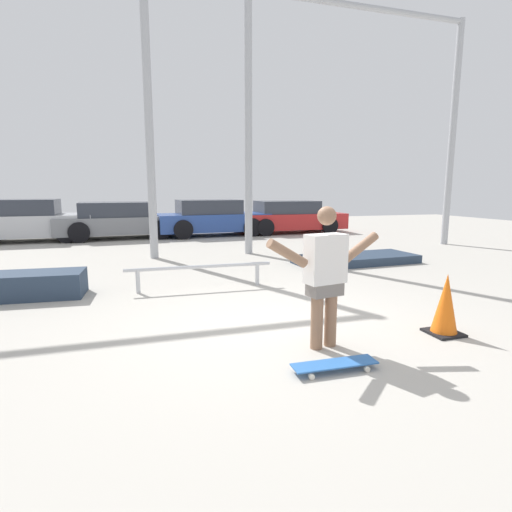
{
  "coord_description": "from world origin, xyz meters",
  "views": [
    {
      "loc": [
        -1.65,
        -4.48,
        1.7
      ],
      "look_at": [
        0.1,
        1.28,
        0.69
      ],
      "focal_mm": 28.0,
      "sensor_mm": 36.0,
      "label": 1
    }
  ],
  "objects_px": {
    "grind_box": "(7,286)",
    "parked_car_silver": "(26,221)",
    "parked_car_grey": "(119,220)",
    "parked_car_red": "(289,217)",
    "traffic_cone": "(446,305)",
    "grind_rail": "(200,270)",
    "skateboarder": "(325,272)",
    "parked_car_blue": "(212,218)",
    "skateboard": "(335,364)",
    "manual_pad": "(356,259)"
  },
  "relations": [
    {
      "from": "manual_pad",
      "to": "parked_car_red",
      "type": "xyz_separation_m",
      "value": [
        0.95,
        6.6,
        0.51
      ]
    },
    {
      "from": "skateboarder",
      "to": "parked_car_grey",
      "type": "xyz_separation_m",
      "value": [
        -2.43,
        10.96,
        -0.21
      ]
    },
    {
      "from": "skateboard",
      "to": "parked_car_grey",
      "type": "xyz_separation_m",
      "value": [
        -2.27,
        11.52,
        0.55
      ]
    },
    {
      "from": "traffic_cone",
      "to": "skateboard",
      "type": "bearing_deg",
      "value": -163.74
    },
    {
      "from": "skateboard",
      "to": "parked_car_grey",
      "type": "distance_m",
      "value": 11.76
    },
    {
      "from": "parked_car_silver",
      "to": "grind_box",
      "type": "bearing_deg",
      "value": -80.89
    },
    {
      "from": "skateboarder",
      "to": "parked_car_grey",
      "type": "height_order",
      "value": "skateboarder"
    },
    {
      "from": "grind_box",
      "to": "parked_car_blue",
      "type": "xyz_separation_m",
      "value": [
        4.68,
        7.66,
        0.44
      ]
    },
    {
      "from": "skateboard",
      "to": "parked_car_blue",
      "type": "distance_m",
      "value": 11.46
    },
    {
      "from": "skateboarder",
      "to": "manual_pad",
      "type": "distance_m",
      "value": 5.27
    },
    {
      "from": "grind_rail",
      "to": "traffic_cone",
      "type": "bearing_deg",
      "value": -50.97
    },
    {
      "from": "grind_box",
      "to": "parked_car_silver",
      "type": "bearing_deg",
      "value": 100.52
    },
    {
      "from": "grind_rail",
      "to": "parked_car_grey",
      "type": "relative_size",
      "value": 0.58
    },
    {
      "from": "skateboarder",
      "to": "manual_pad",
      "type": "height_order",
      "value": "skateboarder"
    },
    {
      "from": "grind_rail",
      "to": "parked_car_red",
      "type": "xyz_separation_m",
      "value": [
        4.79,
        7.97,
        0.28
      ]
    },
    {
      "from": "grind_rail",
      "to": "parked_car_blue",
      "type": "relative_size",
      "value": 0.61
    },
    {
      "from": "parked_car_silver",
      "to": "parked_car_blue",
      "type": "bearing_deg",
      "value": -1.81
    },
    {
      "from": "skateboarder",
      "to": "grind_rail",
      "type": "height_order",
      "value": "skateboarder"
    },
    {
      "from": "skateboard",
      "to": "manual_pad",
      "type": "bearing_deg",
      "value": 58.48
    },
    {
      "from": "parked_car_grey",
      "to": "parked_car_red",
      "type": "height_order",
      "value": "parked_car_grey"
    },
    {
      "from": "parked_car_red",
      "to": "traffic_cone",
      "type": "relative_size",
      "value": 5.74
    },
    {
      "from": "parked_car_red",
      "to": "traffic_cone",
      "type": "distance_m",
      "value": 11.22
    },
    {
      "from": "grind_rail",
      "to": "traffic_cone",
      "type": "height_order",
      "value": "traffic_cone"
    },
    {
      "from": "grind_rail",
      "to": "parked_car_silver",
      "type": "xyz_separation_m",
      "value": [
        -4.41,
        7.97,
        0.33
      ]
    },
    {
      "from": "skateboard",
      "to": "manual_pad",
      "type": "height_order",
      "value": "manual_pad"
    },
    {
      "from": "manual_pad",
      "to": "parked_car_grey",
      "type": "height_order",
      "value": "parked_car_grey"
    },
    {
      "from": "parked_car_grey",
      "to": "parked_car_red",
      "type": "distance_m",
      "value": 6.35
    },
    {
      "from": "grind_rail",
      "to": "grind_box",
      "type": "bearing_deg",
      "value": 174.96
    },
    {
      "from": "grind_box",
      "to": "manual_pad",
      "type": "relative_size",
      "value": 0.79
    },
    {
      "from": "grind_box",
      "to": "parked_car_red",
      "type": "xyz_separation_m",
      "value": [
        7.77,
        7.71,
        0.41
      ]
    },
    {
      "from": "parked_car_silver",
      "to": "traffic_cone",
      "type": "bearing_deg",
      "value": -59.48
    },
    {
      "from": "skateboarder",
      "to": "manual_pad",
      "type": "xyz_separation_m",
      "value": [
        2.96,
        4.3,
        -0.74
      ]
    },
    {
      "from": "grind_rail",
      "to": "traffic_cone",
      "type": "distance_m",
      "value": 3.84
    },
    {
      "from": "grind_box",
      "to": "parked_car_blue",
      "type": "height_order",
      "value": "parked_car_blue"
    },
    {
      "from": "parked_car_silver",
      "to": "parked_car_grey",
      "type": "xyz_separation_m",
      "value": [
        2.85,
        0.07,
        -0.05
      ]
    },
    {
      "from": "parked_car_silver",
      "to": "skateboard",
      "type": "bearing_deg",
      "value": -67.29
    },
    {
      "from": "manual_pad",
      "to": "skateboard",
      "type": "bearing_deg",
      "value": -122.72
    },
    {
      "from": "skateboarder",
      "to": "parked_car_red",
      "type": "distance_m",
      "value": 11.58
    },
    {
      "from": "manual_pad",
      "to": "grind_rail",
      "type": "bearing_deg",
      "value": -160.29
    },
    {
      "from": "skateboard",
      "to": "parked_car_red",
      "type": "relative_size",
      "value": 0.2
    },
    {
      "from": "skateboard",
      "to": "parked_car_red",
      "type": "xyz_separation_m",
      "value": [
        4.07,
        11.45,
        0.54
      ]
    },
    {
      "from": "parked_car_silver",
      "to": "parked_car_grey",
      "type": "distance_m",
      "value": 2.86
    },
    {
      "from": "manual_pad",
      "to": "traffic_cone",
      "type": "xyz_separation_m",
      "value": [
        -1.42,
        -4.36,
        0.26
      ]
    },
    {
      "from": "grind_rail",
      "to": "traffic_cone",
      "type": "relative_size",
      "value": 3.42
    },
    {
      "from": "grind_rail",
      "to": "parked_car_grey",
      "type": "height_order",
      "value": "parked_car_grey"
    },
    {
      "from": "manual_pad",
      "to": "parked_car_silver",
      "type": "bearing_deg",
      "value": 141.37
    },
    {
      "from": "parked_car_grey",
      "to": "parked_car_blue",
      "type": "distance_m",
      "value": 3.26
    },
    {
      "from": "skateboarder",
      "to": "parked_car_silver",
      "type": "distance_m",
      "value": 12.11
    },
    {
      "from": "parked_car_red",
      "to": "skateboard",
      "type": "bearing_deg",
      "value": -108.47
    },
    {
      "from": "skateboarder",
      "to": "manual_pad",
      "type": "bearing_deg",
      "value": 45.24
    }
  ]
}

